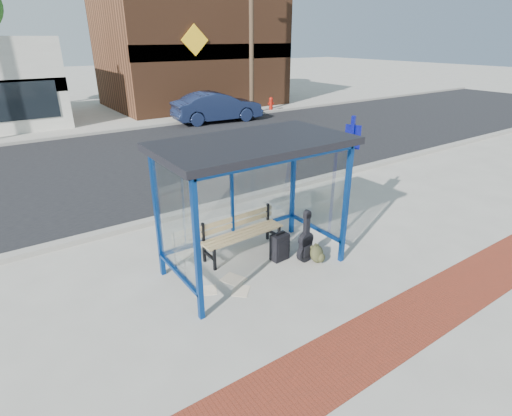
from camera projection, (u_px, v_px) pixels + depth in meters
ground at (255, 267)px, 7.48m from camera, size 120.00×120.00×0.00m
brick_paver_strip at (361, 349)px, 5.52m from camera, size 60.00×1.00×0.01m
curb_near at (187, 212)px, 9.65m from camera, size 60.00×0.25×0.12m
street_asphalt at (121, 164)px, 13.53m from camera, size 60.00×10.00×0.00m
curb_far at (85, 134)px, 17.36m from camera, size 60.00×0.25×0.12m
far_sidewalk at (75, 128)px, 18.82m from camera, size 60.00×4.00×0.01m
bus_shelter at (252, 159)px, 6.72m from camera, size 3.30×1.80×2.42m
storefront_brown at (191, 50)px, 24.37m from camera, size 10.00×7.08×6.40m
tree_right at (225, 14)px, 28.47m from camera, size 3.60×3.60×7.03m
utility_pole_east at (251, 34)px, 20.68m from camera, size 1.60×0.24×8.00m
bench at (241, 231)px, 7.81m from camera, size 1.75×0.49×0.82m
guitar_bag at (306, 244)px, 7.53m from camera, size 0.37×0.13×1.00m
suitcase at (280, 247)px, 7.63m from camera, size 0.35×0.25×0.59m
backpack at (317, 254)px, 7.57m from camera, size 0.35×0.32×0.36m
sign_post at (349, 170)px, 8.22m from camera, size 0.17×0.30×2.56m
newspaper_a at (206, 290)px, 6.78m from camera, size 0.46×0.42×0.01m
newspaper_b at (241, 291)px, 6.78m from camera, size 0.44×0.44×0.01m
newspaper_c at (234, 279)px, 7.09m from camera, size 0.46×0.51×0.01m
parked_car at (217, 107)px, 19.96m from camera, size 4.59×2.04×1.47m
fire_hydrant at (271, 103)px, 22.94m from camera, size 0.36×0.23×0.79m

